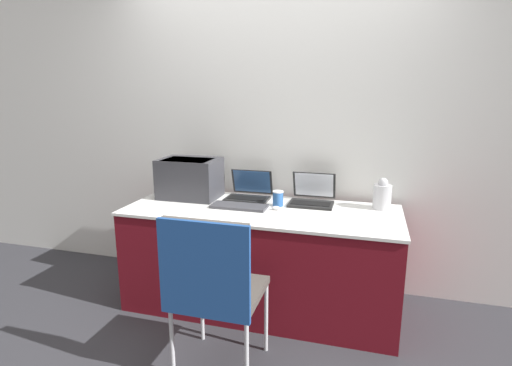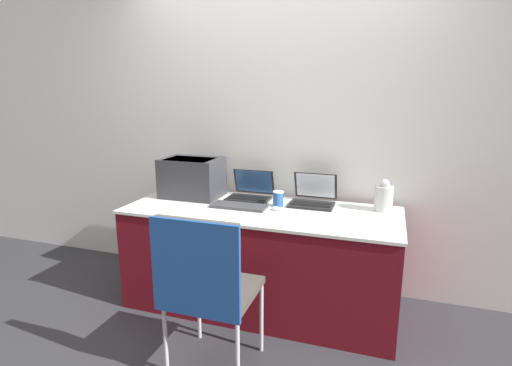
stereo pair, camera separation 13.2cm
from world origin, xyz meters
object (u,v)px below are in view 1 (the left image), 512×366
Objects in this scene: laptop_left at (249,192)px; chair at (212,280)px; printer at (190,177)px; external_keyboard at (239,206)px; mouse at (276,208)px; coffee_cup at (278,198)px; metal_pitcher at (382,195)px; laptop_right at (312,197)px.

laptop_left reaches higher than chair.
printer reaches higher than external_keyboard.
mouse is 0.89m from chair.
laptop_left is 0.30m from coffee_cup.
chair is at bearing -81.54° from external_keyboard.
metal_pitcher is (0.73, 0.24, 0.09)m from mouse.
metal_pitcher is at bearing -0.50° from laptop_left.
metal_pitcher is at bearing -0.41° from laptop_right.
external_keyboard is 1.03m from metal_pitcher.
coffee_cup is 0.12× the size of chair.
printer is 1.38× the size of laptop_left.
printer is 0.74m from coffee_cup.
coffee_cup is 1.00m from chair.
chair reaches higher than external_keyboard.
laptop_right is (0.50, -0.01, 0.00)m from laptop_left.
laptop_left is at bearing 179.50° from metal_pitcher.
printer reaches higher than chair.
laptop_left reaches higher than mouse.
metal_pitcher is (1.00, -0.01, 0.05)m from laptop_left.
laptop_right is at bearing 27.60° from external_keyboard.
chair is at bearing -59.85° from printer.
metal_pitcher reaches higher than coffee_cup.
chair is (0.13, -0.84, -0.16)m from external_keyboard.
chair is (-0.87, -1.10, -0.25)m from metal_pitcher.
printer is 1.47m from metal_pitcher.
laptop_right is at bearing 29.94° from coffee_cup.
external_keyboard is 0.29m from coffee_cup.
external_keyboard is 1.79× the size of metal_pitcher.
metal_pitcher is at bearing 51.57° from chair.
laptop_left is 0.81× the size of external_keyboard.
mouse is (0.27, 0.02, 0.00)m from external_keyboard.
laptop_right is 0.56m from external_keyboard.
mouse is 0.07× the size of chair.
coffee_cup is at bearing 25.42° from external_keyboard.
mouse is (0.74, -0.15, -0.15)m from printer.
laptop_right is (0.96, 0.09, -0.12)m from printer.
laptop_left is at bearing 179.40° from laptop_right.
laptop_right is 0.27m from coffee_cup.
laptop_left is 1.13m from chair.
metal_pitcher is (1.00, 0.26, 0.09)m from external_keyboard.
coffee_cup is at bearing 81.97° from chair.
mouse is 0.30× the size of metal_pitcher.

